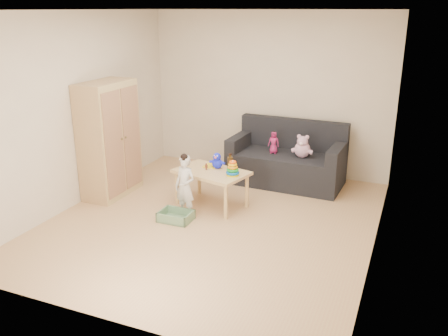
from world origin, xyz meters
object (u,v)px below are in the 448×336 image
at_px(play_table, 212,188).
at_px(wardrobe, 109,139).
at_px(sofa, 286,169).
at_px(toddler, 185,187).

bearing_deg(play_table, wardrobe, -174.54).
bearing_deg(sofa, play_table, -117.33).
bearing_deg(wardrobe, play_table, 5.46).
xyz_separation_m(play_table, toddler, (-0.16, -0.47, 0.16)).
relative_size(play_table, toddler, 1.18).
bearing_deg(toddler, sofa, 77.31).
relative_size(sofa, toddler, 2.10).
distance_m(wardrobe, sofa, 2.71).
height_order(wardrobe, sofa, wardrobe).
height_order(sofa, toddler, toddler).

